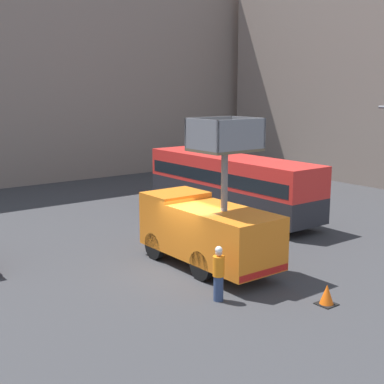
{
  "coord_description": "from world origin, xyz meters",
  "views": [
    {
      "loc": [
        -11.25,
        -15.32,
        6.74
      ],
      "look_at": [
        0.99,
        0.74,
        2.78
      ],
      "focal_mm": 50.0,
      "sensor_mm": 36.0,
      "label": 1
    }
  ],
  "objects_px": {
    "utility_truck": "(207,228)",
    "traffic_cone_near_truck": "(327,295)",
    "city_bus": "(230,181)",
    "road_worker_directing": "(257,232)",
    "road_worker_near_truck": "(219,274)"
  },
  "relations": [
    {
      "from": "city_bus",
      "to": "utility_truck",
      "type": "bearing_deg",
      "value": 129.19
    },
    {
      "from": "utility_truck",
      "to": "road_worker_directing",
      "type": "height_order",
      "value": "utility_truck"
    },
    {
      "from": "road_worker_near_truck",
      "to": "traffic_cone_near_truck",
      "type": "xyz_separation_m",
      "value": [
        2.5,
        -2.33,
        -0.6
      ]
    },
    {
      "from": "traffic_cone_near_truck",
      "to": "city_bus",
      "type": "bearing_deg",
      "value": 63.01
    },
    {
      "from": "city_bus",
      "to": "road_worker_directing",
      "type": "bearing_deg",
      "value": 144.22
    },
    {
      "from": "city_bus",
      "to": "road_worker_directing",
      "type": "xyz_separation_m",
      "value": [
        -3.57,
        -5.7,
        -0.97
      ]
    },
    {
      "from": "utility_truck",
      "to": "road_worker_directing",
      "type": "xyz_separation_m",
      "value": [
        2.77,
        0.2,
        -0.67
      ]
    },
    {
      "from": "road_worker_near_truck",
      "to": "traffic_cone_near_truck",
      "type": "distance_m",
      "value": 3.47
    },
    {
      "from": "utility_truck",
      "to": "traffic_cone_near_truck",
      "type": "height_order",
      "value": "utility_truck"
    },
    {
      "from": "road_worker_near_truck",
      "to": "road_worker_directing",
      "type": "distance_m",
      "value": 5.39
    },
    {
      "from": "utility_truck",
      "to": "traffic_cone_near_truck",
      "type": "distance_m",
      "value": 5.27
    },
    {
      "from": "city_bus",
      "to": "road_worker_near_truck",
      "type": "bearing_deg",
      "value": 133.14
    },
    {
      "from": "utility_truck",
      "to": "city_bus",
      "type": "distance_m",
      "value": 8.66
    },
    {
      "from": "city_bus",
      "to": "traffic_cone_near_truck",
      "type": "bearing_deg",
      "value": 149.27
    },
    {
      "from": "road_worker_directing",
      "to": "city_bus",
      "type": "bearing_deg",
      "value": 54.05
    }
  ]
}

